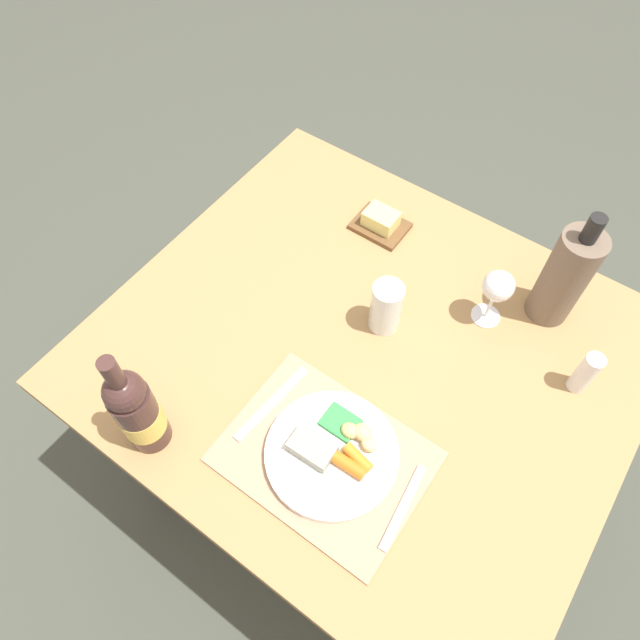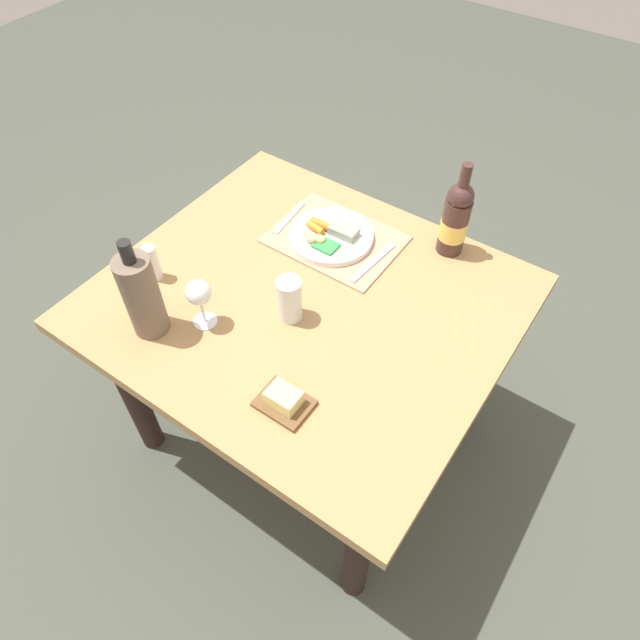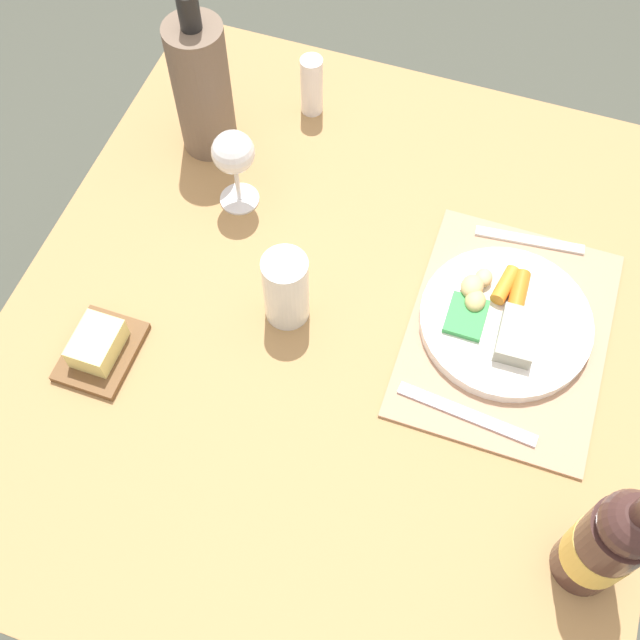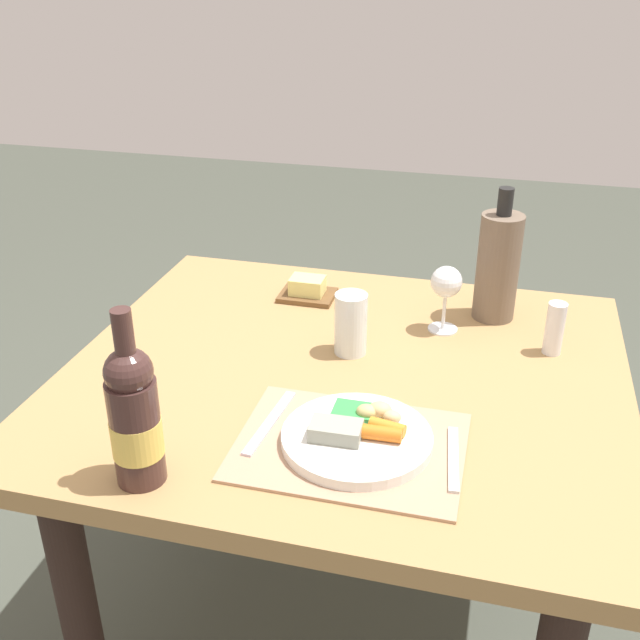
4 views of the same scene
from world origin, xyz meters
name	(u,v)px [view 3 (image 3 of 4)]	position (x,y,z in m)	size (l,w,h in m)	color
ground_plane	(331,475)	(0.00, 0.00, 0.00)	(8.00, 8.00, 0.00)	#43473D
dining_table	(336,356)	(0.00, 0.00, 0.61)	(1.11, 0.98, 0.72)	#A47E4D
placemat	(508,333)	(0.07, -0.25, 0.72)	(0.38, 0.29, 0.01)	tan
dinner_plate	(504,319)	(0.08, -0.24, 0.74)	(0.26, 0.26, 0.05)	white
fork	(467,414)	(-0.09, -0.22, 0.72)	(0.02, 0.20, 0.01)	silver
knife	(530,240)	(0.24, -0.24, 0.72)	(0.02, 0.17, 0.01)	silver
salt_shaker	(312,86)	(0.40, 0.18, 0.77)	(0.04, 0.04, 0.11)	white
butter_dish	(99,347)	(-0.16, 0.31, 0.74)	(0.13, 0.10, 0.05)	brown
wine_bottle	(609,542)	(-0.24, -0.41, 0.83)	(0.08, 0.08, 0.30)	#422926
water_tumbler	(286,292)	(-0.01, 0.08, 0.77)	(0.07, 0.07, 0.13)	silver
cooler_bottle	(202,87)	(0.27, 0.32, 0.84)	(0.09, 0.09, 0.30)	brown
wine_glass	(234,155)	(0.17, 0.23, 0.83)	(0.07, 0.07, 0.15)	white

